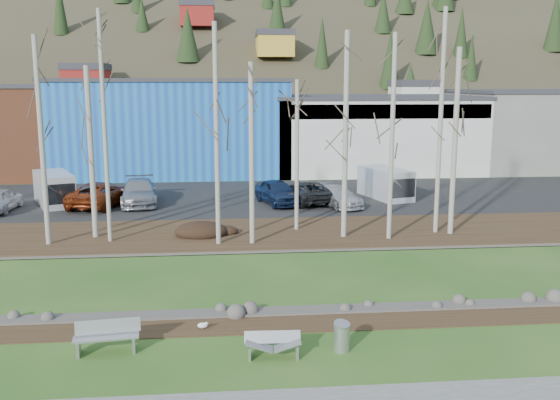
{
  "coord_description": "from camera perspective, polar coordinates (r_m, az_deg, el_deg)",
  "views": [
    {
      "loc": [
        -1.77,
        -17.61,
        7.98
      ],
      "look_at": [
        0.97,
        11.2,
        2.5
      ],
      "focal_mm": 40.0,
      "sensor_mm": 36.0,
      "label": 1
    }
  ],
  "objects": [
    {
      "name": "river",
      "position": [
        26.12,
        -1.3,
        -7.07
      ],
      "size": [
        80.0,
        8.0,
        0.9
      ],
      "primitive_type": null,
      "color": "#121C32",
      "rests_on": "ground"
    },
    {
      "name": "car_2",
      "position": [
        41.63,
        -12.77,
        0.72
      ],
      "size": [
        2.85,
        5.74,
        1.6
      ],
      "primitive_type": "imported",
      "rotation": [
        0.0,
        0.0,
        0.11
      ],
      "color": "gray",
      "rests_on": "parking_lot"
    },
    {
      "name": "car_1",
      "position": [
        41.59,
        -16.12,
        0.54
      ],
      "size": [
        3.83,
        6.13,
        1.58
      ],
      "primitive_type": "imported",
      "rotation": [
        0.0,
        0.0,
        2.92
      ],
      "color": "maroon",
      "rests_on": "parking_lot"
    },
    {
      "name": "birch_8",
      "position": [
        33.32,
        15.7,
        5.08
      ],
      "size": [
        0.27,
        0.27,
        9.57
      ],
      "color": "beige",
      "rests_on": "far_bank"
    },
    {
      "name": "ground",
      "position": [
        19.41,
        0.28,
        -13.54
      ],
      "size": [
        200.0,
        200.0,
        0.0
      ],
      "primitive_type": "plane",
      "color": "#2A5519",
      "rests_on": "ground"
    },
    {
      "name": "birch_2",
      "position": [
        32.8,
        -16.89,
        4.12
      ],
      "size": [
        0.28,
        0.28,
        8.65
      ],
      "color": "beige",
      "rests_on": "far_bank"
    },
    {
      "name": "birch_0",
      "position": [
        32.01,
        -20.96,
        4.95
      ],
      "size": [
        0.25,
        0.25,
        10.01
      ],
      "color": "beige",
      "rests_on": "far_bank"
    },
    {
      "name": "birch_7",
      "position": [
        31.57,
        6.01,
        5.82
      ],
      "size": [
        0.27,
        0.27,
        10.33
      ],
      "color": "beige",
      "rests_on": "far_bank"
    },
    {
      "name": "car_4",
      "position": [
        41.25,
        2.42,
        0.78
      ],
      "size": [
        3.6,
        5.67,
        1.46
      ],
      "primitive_type": "imported",
      "rotation": [
        0.0,
        0.0,
        3.38
      ],
      "color": "#272729",
      "rests_on": "parking_lot"
    },
    {
      "name": "birch_1",
      "position": [
        31.59,
        -15.75,
        6.31
      ],
      "size": [
        0.21,
        0.21,
        11.24
      ],
      "color": "beige",
      "rests_on": "far_bank"
    },
    {
      "name": "seagull",
      "position": [
        20.94,
        -7.07,
        -11.29
      ],
      "size": [
        0.39,
        0.2,
        0.29
      ],
      "rotation": [
        0.0,
        0.0,
        -0.43
      ],
      "color": "gold",
      "rests_on": "ground"
    },
    {
      "name": "van_white",
      "position": [
        43.3,
        9.74,
        1.49
      ],
      "size": [
        3.06,
        4.97,
        2.03
      ],
      "rotation": [
        0.0,
        0.0,
        0.26
      ],
      "color": "silver",
      "rests_on": "parking_lot"
    },
    {
      "name": "hillside",
      "position": [
        102.07,
        -4.6,
        16.03
      ],
      "size": [
        160.0,
        72.0,
        35.0
      ],
      "primitive_type": null,
      "color": "#383021",
      "rests_on": "ground"
    },
    {
      "name": "dirt_strip",
      "position": [
        21.33,
        -0.29,
        -11.2
      ],
      "size": [
        80.0,
        1.8,
        0.03
      ],
      "primitive_type": "cube",
      "color": "#382616",
      "rests_on": "ground"
    },
    {
      "name": "far_bank_rocks",
      "position": [
        30.04,
        -1.87,
        -4.69
      ],
      "size": [
        80.0,
        0.8,
        0.46
      ],
      "primitive_type": null,
      "color": "#47423D",
      "rests_on": "ground"
    },
    {
      "name": "bench_damaged",
      "position": [
        18.84,
        -0.64,
        -13.09
      ],
      "size": [
        1.68,
        0.61,
        0.74
      ],
      "rotation": [
        0.0,
        0.0,
        -0.04
      ],
      "color": "#B5B8BA",
      "rests_on": "ground"
    },
    {
      "name": "parking_lot",
      "position": [
        43.37,
        -3.0,
        0.2
      ],
      "size": [
        80.0,
        14.0,
        0.14
      ],
      "primitive_type": "cube",
      "color": "black",
      "rests_on": "ground"
    },
    {
      "name": "dirt_mound",
      "position": [
        32.63,
        -7.22,
        -2.77
      ],
      "size": [
        2.73,
        1.93,
        0.54
      ],
      "primitive_type": "ellipsoid",
      "color": "black",
      "rests_on": "far_bank"
    },
    {
      "name": "far_bank",
      "position": [
        33.11,
        -2.22,
        -3.1
      ],
      "size": [
        80.0,
        7.0,
        0.15
      ],
      "primitive_type": "cube",
      "color": "#382616",
      "rests_on": "ground"
    },
    {
      "name": "birch_3",
      "position": [
        30.12,
        -5.82,
        5.86
      ],
      "size": [
        0.23,
        0.23,
        10.61
      ],
      "color": "beige",
      "rests_on": "far_bank"
    },
    {
      "name": "near_bank_rocks",
      "position": [
        22.26,
        -0.52,
        -10.28
      ],
      "size": [
        80.0,
        0.8,
        0.5
      ],
      "primitive_type": null,
      "color": "#47423D",
      "rests_on": "ground"
    },
    {
      "name": "bench_intact",
      "position": [
        19.81,
        -15.56,
        -11.94
      ],
      "size": [
        1.97,
        0.8,
        0.96
      ],
      "rotation": [
        0.0,
        0.0,
        0.12
      ],
      "color": "#B5B8BA",
      "rests_on": "ground"
    },
    {
      "name": "birch_6",
      "position": [
        31.53,
        10.21,
        5.59
      ],
      "size": [
        0.23,
        0.23,
        10.2
      ],
      "color": "beige",
      "rests_on": "far_bank"
    },
    {
      "name": "building_white",
      "position": [
        58.42,
        8.26,
        6.12
      ],
      "size": [
        18.36,
        12.24,
        6.8
      ],
      "color": "beige",
      "rests_on": "ground"
    },
    {
      "name": "birch_5",
      "position": [
        33.12,
        1.55,
        4.05
      ],
      "size": [
        0.22,
        0.22,
        7.97
      ],
      "color": "beige",
      "rests_on": "far_bank"
    },
    {
      "name": "car_5",
      "position": [
        40.11,
        5.25,
        0.34
      ],
      "size": [
        3.24,
        4.81,
        1.29
      ],
      "primitive_type": "imported",
      "rotation": [
        0.0,
        0.0,
        0.35
      ],
      "color": "silver",
      "rests_on": "parking_lot"
    },
    {
      "name": "litter_bin",
      "position": [
        19.28,
        5.65,
        -12.43
      ],
      "size": [
        0.61,
        0.61,
        0.83
      ],
      "primitive_type": "cylinder",
      "rotation": [
        0.0,
        0.0,
        0.34
      ],
      "color": "#B5B8BA",
      "rests_on": "ground"
    },
    {
      "name": "birch_4",
      "position": [
        30.18,
        -2.61,
        4.16
      ],
      "size": [
        0.25,
        0.25,
        8.78
      ],
      "color": "beige",
      "rests_on": "far_bank"
    },
    {
      "name": "car_3",
      "position": [
        40.63,
        -0.23,
        0.73
      ],
      "size": [
        3.08,
        4.99,
        1.59
      ],
      "primitive_type": "imported",
      "rotation": [
        0.0,
        0.0,
        0.28
      ],
      "color": "#17274A",
      "rests_on": "parking_lot"
    },
    {
      "name": "van_grey",
      "position": [
        42.94,
        -19.92,
        0.95
      ],
      "size": [
        3.63,
        5.09,
        2.06
      ],
      "rotation": [
        0.0,
        0.0,
        0.4
      ],
      "color": "silver",
      "rests_on": "parking_lot"
    },
    {
      "name": "building_blue",
      "position": [
        56.9,
        -9.75,
        6.71
      ],
      "size": [
        20.4,
        12.24,
        8.3
      ],
      "color": "#1A49AC",
      "rests_on": "ground"
    },
    {
      "name": "birch_9",
      "position": [
        33.36,
        14.46,
        6.85
      ],
      "size": [
        0.23,
        0.23,
        11.55
      ],
      "color": "beige",
      "rests_on": "far_bank"
    },
    {
      "name": "building_grey",
      "position": [
        64.11,
        22.38,
        6.05
      ],
      "size": [
        14.28,
        12.24,
        7.3
      ],
      "color": "slate",
      "rests_on": "ground"
    }
  ]
}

